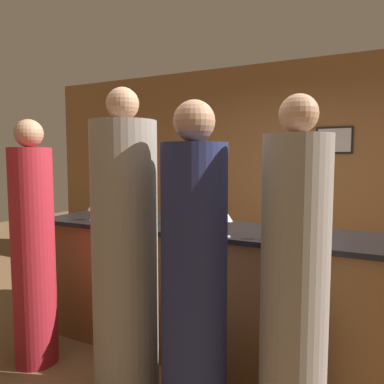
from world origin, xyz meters
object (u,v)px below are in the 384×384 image
(guest_3, at_px, (194,281))
(guest_0, at_px, (33,251))
(bartender, at_px, (192,221))
(guest_1, at_px, (294,290))
(wine_bottle_0, at_px, (179,210))
(guest_2, at_px, (125,261))

(guest_3, bearing_deg, guest_0, 176.66)
(bartender, distance_m, guest_1, 2.02)
(bartender, xyz_separation_m, guest_0, (-0.53, -1.52, -0.04))
(guest_1, relative_size, wine_bottle_0, 6.25)
(guest_2, height_order, wine_bottle_0, guest_2)
(guest_0, xyz_separation_m, guest_1, (1.88, 0.02, 0.01))
(guest_2, bearing_deg, bartender, 102.49)
(guest_1, xyz_separation_m, guest_3, (-0.52, -0.10, -0.00))
(guest_2, bearing_deg, wine_bottle_0, 94.05)
(guest_0, xyz_separation_m, guest_3, (1.36, -0.08, 0.00))
(bartender, height_order, wine_bottle_0, bartender)
(bartender, height_order, guest_3, bartender)
(guest_0, bearing_deg, guest_3, -3.34)
(bartender, bearing_deg, guest_0, 70.90)
(guest_2, distance_m, wine_bottle_0, 0.81)
(guest_3, bearing_deg, bartender, 117.46)
(guest_1, bearing_deg, guest_0, -179.37)
(guest_0, distance_m, guest_2, 0.88)
(wine_bottle_0, bearing_deg, guest_0, -138.74)
(guest_2, xyz_separation_m, wine_bottle_0, (-0.06, 0.78, 0.22))
(guest_3, xyz_separation_m, wine_bottle_0, (-0.54, 0.80, 0.26))
(bartender, distance_m, guest_3, 1.80)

